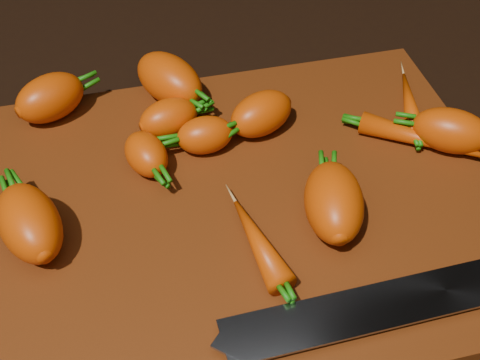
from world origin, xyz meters
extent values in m
cube|color=black|center=(0.00, 0.00, -0.01)|extent=(2.00, 2.00, 0.01)
cube|color=#712D0B|center=(0.00, 0.00, 0.01)|extent=(0.50, 0.40, 0.01)
ellipsoid|color=#CF460A|center=(-0.17, 0.17, 0.04)|extent=(0.09, 0.08, 0.05)
ellipsoid|color=#CF460A|center=(-0.02, 0.08, 0.03)|extent=(0.06, 0.04, 0.04)
ellipsoid|color=#CF460A|center=(-0.04, 0.17, 0.04)|extent=(0.09, 0.10, 0.05)
ellipsoid|color=#CF460A|center=(0.07, -0.05, 0.04)|extent=(0.07, 0.10, 0.05)
ellipsoid|color=#CF460A|center=(0.04, 0.09, 0.03)|extent=(0.08, 0.07, 0.04)
ellipsoid|color=#CF460A|center=(-0.05, 0.11, 0.03)|extent=(0.07, 0.05, 0.04)
ellipsoid|color=#CF460A|center=(0.22, 0.02, 0.03)|extent=(0.09, 0.08, 0.05)
ellipsoid|color=#CF460A|center=(0.21, 0.09, 0.02)|extent=(0.05, 0.11, 0.02)
ellipsoid|color=#CF460A|center=(0.20, 0.03, 0.02)|extent=(0.12, 0.10, 0.02)
ellipsoid|color=#CF460A|center=(0.00, -0.06, 0.03)|extent=(0.04, 0.10, 0.03)
ellipsoid|color=#CF460A|center=(-0.19, -0.01, 0.04)|extent=(0.07, 0.10, 0.05)
ellipsoid|color=#CF460A|center=(-0.08, 0.06, 0.03)|extent=(0.05, 0.07, 0.04)
cube|color=gray|center=(-0.05, -0.15, 0.02)|extent=(0.24, 0.05, 0.00)
cube|color=gray|center=(0.07, -0.15, 0.02)|extent=(0.02, 0.04, 0.02)
cube|color=black|center=(0.15, -0.15, 0.02)|extent=(0.14, 0.03, 0.02)
cylinder|color=#B2B2B7|center=(0.13, -0.15, 0.03)|extent=(0.01, 0.01, 0.00)
camera|label=1|loc=(-0.10, -0.42, 0.47)|focal=50.00mm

